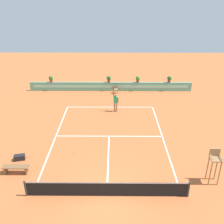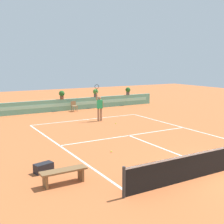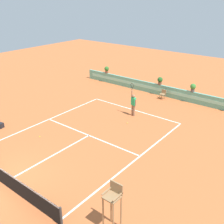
% 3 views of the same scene
% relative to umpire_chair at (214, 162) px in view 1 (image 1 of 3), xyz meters
% --- Properties ---
extents(ground_plane, '(60.00, 60.00, 0.00)m').
position_rel_umpire_chair_xyz_m(ground_plane, '(-6.10, 4.74, -1.34)').
color(ground_plane, '#BC6033').
extents(court_lines, '(8.32, 11.94, 0.01)m').
position_rel_umpire_chair_xyz_m(court_lines, '(-6.10, 5.45, -1.34)').
color(court_lines, white).
rests_on(court_lines, ground).
extents(net, '(8.92, 0.10, 1.00)m').
position_rel_umpire_chair_xyz_m(net, '(-6.10, -1.26, -0.83)').
color(net, '#333333').
rests_on(net, ground).
extents(back_wall_barrier, '(18.00, 0.21, 1.00)m').
position_rel_umpire_chair_xyz_m(back_wall_barrier, '(-6.10, 15.12, -0.84)').
color(back_wall_barrier, '#60A88E').
rests_on(back_wall_barrier, ground).
extents(umpire_chair, '(0.60, 0.60, 2.14)m').
position_rel_umpire_chair_xyz_m(umpire_chair, '(0.00, 0.00, 0.00)').
color(umpire_chair, '#99754C').
rests_on(umpire_chair, ground).
extents(ball_kid_chair, '(0.44, 0.44, 0.85)m').
position_rel_umpire_chair_xyz_m(ball_kid_chair, '(-5.52, 14.39, -0.86)').
color(ball_kid_chair, '#99754C').
rests_on(ball_kid_chair, ground).
extents(bench_courtside, '(1.60, 0.44, 0.51)m').
position_rel_umpire_chair_xyz_m(bench_courtside, '(-11.71, 0.65, -0.97)').
color(bench_courtside, brown).
rests_on(bench_courtside, ground).
extents(gear_bag, '(0.77, 0.52, 0.36)m').
position_rel_umpire_chair_xyz_m(gear_bag, '(-11.98, 2.04, -1.16)').
color(gear_bag, black).
rests_on(gear_bag, ground).
extents(tennis_player, '(0.61, 0.28, 2.58)m').
position_rel_umpire_chair_xyz_m(tennis_player, '(-5.57, 9.67, -0.29)').
color(tennis_player, '#9E7051').
rests_on(tennis_player, ground).
extents(tennis_ball_near_baseline, '(0.07, 0.07, 0.07)m').
position_rel_umpire_chair_xyz_m(tennis_ball_near_baseline, '(-8.52, 2.94, -1.31)').
color(tennis_ball_near_baseline, '#CCE033').
rests_on(tennis_ball_near_baseline, ground).
extents(tennis_ball_mid_court, '(0.07, 0.07, 0.07)m').
position_rel_umpire_chair_xyz_m(tennis_ball_mid_court, '(-5.11, 8.23, -1.31)').
color(tennis_ball_mid_court, '#CCE033').
rests_on(tennis_ball_mid_court, ground).
extents(potted_plant_right, '(0.48, 0.48, 0.72)m').
position_rel_umpire_chair_xyz_m(potted_plant_right, '(-3.10, 15.13, 0.07)').
color(potted_plant_right, '#514C47').
rests_on(potted_plant_right, back_wall_barrier).
extents(potted_plant_far_left, '(0.48, 0.48, 0.72)m').
position_rel_umpire_chair_xyz_m(potted_plant_far_left, '(-12.69, 15.13, 0.07)').
color(potted_plant_far_left, brown).
rests_on(potted_plant_far_left, back_wall_barrier).
extents(potted_plant_far_right, '(0.48, 0.48, 0.72)m').
position_rel_umpire_chair_xyz_m(potted_plant_far_right, '(0.36, 15.13, 0.07)').
color(potted_plant_far_right, '#514C47').
rests_on(potted_plant_far_right, back_wall_barrier).
extents(potted_plant_centre, '(0.48, 0.48, 0.72)m').
position_rel_umpire_chair_xyz_m(potted_plant_centre, '(-6.30, 15.13, 0.07)').
color(potted_plant_centre, brown).
rests_on(potted_plant_centre, back_wall_barrier).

